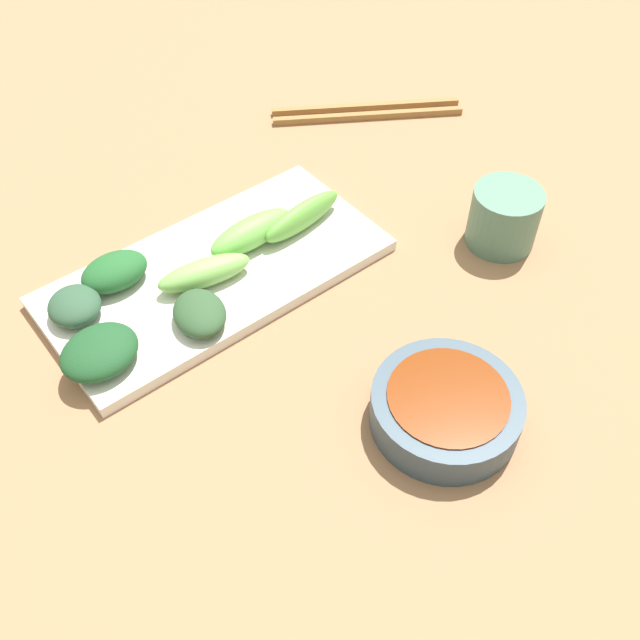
# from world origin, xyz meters

# --- Properties ---
(tabletop) EXTENTS (2.10, 2.10, 0.02)m
(tabletop) POSITION_xyz_m (0.00, 0.00, 0.01)
(tabletop) COLOR #956949
(tabletop) RESTS_ON ground
(sauce_bowl) EXTENTS (0.12, 0.12, 0.03)m
(sauce_bowl) POSITION_xyz_m (-0.14, -0.03, 0.04)
(sauce_bowl) COLOR #364755
(sauce_bowl) RESTS_ON tabletop
(serving_plate) EXTENTS (0.16, 0.32, 0.01)m
(serving_plate) POSITION_xyz_m (0.12, 0.02, 0.03)
(serving_plate) COLOR silver
(serving_plate) RESTS_ON tabletop
(broccoli_leafy_0) EXTENTS (0.07, 0.06, 0.02)m
(broccoli_leafy_0) POSITION_xyz_m (0.07, 0.07, 0.04)
(broccoli_leafy_0) COLOR #2B4A2A
(broccoli_leafy_0) RESTS_ON serving_plate
(broccoli_stalk_1) EXTENTS (0.03, 0.10, 0.03)m
(broccoli_stalk_1) POSITION_xyz_m (0.11, -0.08, 0.05)
(broccoli_stalk_1) COLOR #61A63F
(broccoli_stalk_1) RESTS_ON serving_plate
(broccoli_stalk_2) EXTENTS (0.03, 0.09, 0.03)m
(broccoli_stalk_2) POSITION_xyz_m (0.12, -0.02, 0.05)
(broccoli_stalk_2) COLOR #6BBB4A
(broccoli_stalk_2) RESTS_ON serving_plate
(broccoli_stalk_3) EXTENTS (0.05, 0.09, 0.02)m
(broccoli_stalk_3) POSITION_xyz_m (0.10, 0.04, 0.04)
(broccoli_stalk_3) COLOR #75B251
(broccoli_stalk_3) RESTS_ON serving_plate
(broccoli_leafy_4) EXTENTS (0.05, 0.06, 0.03)m
(broccoli_leafy_4) POSITION_xyz_m (0.16, 0.10, 0.05)
(broccoli_leafy_4) COLOR #205828
(broccoli_leafy_4) RESTS_ON serving_plate
(broccoli_leafy_5) EXTENTS (0.07, 0.07, 0.02)m
(broccoli_leafy_5) POSITION_xyz_m (0.08, 0.16, 0.04)
(broccoli_leafy_5) COLOR #1B4724
(broccoli_leafy_5) RESTS_ON serving_plate
(broccoli_leafy_6) EXTENTS (0.06, 0.06, 0.02)m
(broccoli_leafy_6) POSITION_xyz_m (0.14, 0.15, 0.04)
(broccoli_leafy_6) COLOR #2C4C35
(broccoli_leafy_6) RESTS_ON serving_plate
(chopsticks) EXTENTS (0.15, 0.21, 0.01)m
(chopsticks) POSITION_xyz_m (0.24, -0.27, 0.02)
(chopsticks) COLOR olive
(chopsticks) RESTS_ON tabletop
(tea_cup) EXTENTS (0.07, 0.07, 0.06)m
(tea_cup) POSITION_xyz_m (-0.02, -0.23, 0.05)
(tea_cup) COLOR #4F7763
(tea_cup) RESTS_ON tabletop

